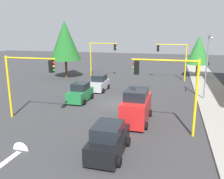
# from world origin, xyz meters

# --- Properties ---
(ground_plane) EXTENTS (120.00, 120.00, 0.00)m
(ground_plane) POSITION_xyz_m (0.00, 0.00, 0.00)
(ground_plane) COLOR #353538
(sidewalk_kerb) EXTENTS (80.00, 4.00, 0.15)m
(sidewalk_kerb) POSITION_xyz_m (-5.00, 10.50, 0.07)
(sidewalk_kerb) COLOR gray
(sidewalk_kerb) RESTS_ON ground
(lane_arrow_near) EXTENTS (2.40, 1.10, 1.10)m
(lane_arrow_near) POSITION_xyz_m (11.51, -3.00, 0.01)
(lane_arrow_near) COLOR silver
(lane_arrow_near) RESTS_ON ground
(traffic_signal_far_right) EXTENTS (0.36, 4.59, 5.60)m
(traffic_signal_far_right) POSITION_xyz_m (-14.00, -5.69, 3.97)
(traffic_signal_far_right) COLOR yellow
(traffic_signal_far_right) RESTS_ON ground
(traffic_signal_near_left) EXTENTS (0.36, 4.59, 5.46)m
(traffic_signal_near_left) POSITION_xyz_m (6.00, 5.66, 3.88)
(traffic_signal_near_left) COLOR yellow
(traffic_signal_near_left) RESTS_ON ground
(traffic_signal_near_right) EXTENTS (0.36, 4.59, 5.30)m
(traffic_signal_near_right) POSITION_xyz_m (6.00, -5.64, 3.77)
(traffic_signal_near_right) COLOR yellow
(traffic_signal_near_right) RESTS_ON ground
(traffic_signal_far_left) EXTENTS (0.36, 4.59, 5.55)m
(traffic_signal_far_left) POSITION_xyz_m (-14.00, 5.68, 3.93)
(traffic_signal_far_left) COLOR yellow
(traffic_signal_far_left) RESTS_ON ground
(street_lamp_curbside) EXTENTS (2.15, 0.28, 7.00)m
(street_lamp_curbside) POSITION_xyz_m (-3.61, 9.20, 4.35)
(street_lamp_curbside) COLOR slate
(street_lamp_curbside) RESTS_ON ground
(tree_opposite_side) EXTENTS (4.91, 4.91, 9.01)m
(tree_opposite_side) POSITION_xyz_m (-12.00, -11.00, 5.93)
(tree_opposite_side) COLOR brown
(tree_opposite_side) RESTS_ON ground
(tree_roadside_far) EXTENTS (3.73, 3.73, 6.79)m
(tree_roadside_far) POSITION_xyz_m (-18.00, 9.50, 4.44)
(tree_roadside_far) COLOR brown
(tree_roadside_far) RESTS_ON ground
(delivery_van_red) EXTENTS (4.80, 2.22, 2.77)m
(delivery_van_red) POSITION_xyz_m (4.27, 3.16, 1.28)
(delivery_van_red) COLOR red
(delivery_van_red) RESTS_ON ground
(car_green) EXTENTS (3.68, 2.03, 1.98)m
(car_green) POSITION_xyz_m (-0.01, -3.58, 0.90)
(car_green) COLOR #1E7238
(car_green) RESTS_ON ground
(car_black) EXTENTS (4.05, 2.10, 1.98)m
(car_black) POSITION_xyz_m (9.98, 2.41, 0.90)
(car_black) COLOR black
(car_black) RESTS_ON ground
(car_silver) EXTENTS (3.68, 2.03, 1.98)m
(car_silver) POSITION_xyz_m (-5.05, -3.13, 0.90)
(car_silver) COLOR #B2B5BA
(car_silver) RESTS_ON ground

